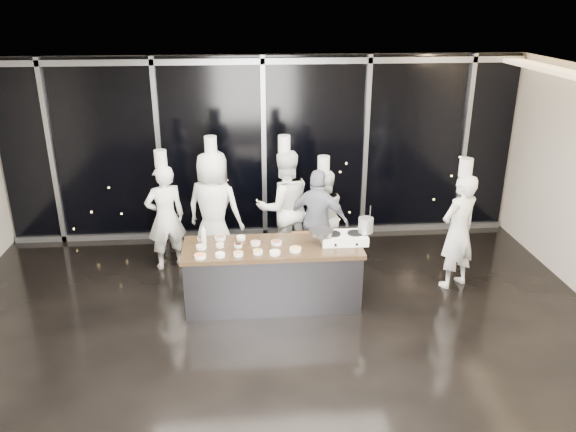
% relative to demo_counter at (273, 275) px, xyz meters
% --- Properties ---
extents(ground, '(9.00, 9.00, 0.00)m').
position_rel_demo_counter_xyz_m(ground, '(0.00, -0.90, -0.45)').
color(ground, black).
rests_on(ground, ground).
extents(room_shell, '(9.02, 7.02, 3.21)m').
position_rel_demo_counter_xyz_m(room_shell, '(0.18, -0.90, 1.79)').
color(room_shell, beige).
rests_on(room_shell, ground).
extents(window_wall, '(8.90, 0.11, 3.20)m').
position_rel_demo_counter_xyz_m(window_wall, '(0.00, 2.53, 1.14)').
color(window_wall, black).
rests_on(window_wall, ground).
extents(demo_counter, '(2.46, 0.86, 0.90)m').
position_rel_demo_counter_xyz_m(demo_counter, '(0.00, 0.00, 0.00)').
color(demo_counter, '#39393E').
rests_on(demo_counter, ground).
extents(stove, '(0.64, 0.41, 0.14)m').
position_rel_demo_counter_xyz_m(stove, '(1.00, 0.04, 0.51)').
color(stove, white).
rests_on(stove, demo_counter).
extents(frying_pan, '(0.58, 0.34, 0.06)m').
position_rel_demo_counter_xyz_m(frying_pan, '(0.67, 0.03, 0.62)').
color(frying_pan, slate).
rests_on(frying_pan, stove).
extents(stock_pot, '(0.21, 0.21, 0.21)m').
position_rel_demo_counter_xyz_m(stock_pot, '(1.30, 0.05, 0.69)').
color(stock_pot, silver).
rests_on(stock_pot, stove).
extents(prep_bowls, '(1.42, 0.73, 0.05)m').
position_rel_demo_counter_xyz_m(prep_bowls, '(-0.43, -0.06, 0.47)').
color(prep_bowls, white).
rests_on(prep_bowls, demo_counter).
extents(squeeze_bottle, '(0.07, 0.07, 0.27)m').
position_rel_demo_counter_xyz_m(squeeze_bottle, '(-0.94, 0.16, 0.57)').
color(squeeze_bottle, silver).
rests_on(squeeze_bottle, demo_counter).
extents(chef_far_left, '(0.73, 0.61, 1.94)m').
position_rel_demo_counter_xyz_m(chef_far_left, '(-1.61, 1.31, 0.42)').
color(chef_far_left, white).
rests_on(chef_far_left, ground).
extents(chef_left, '(1.09, 0.91, 2.12)m').
position_rel_demo_counter_xyz_m(chef_left, '(-0.85, 1.38, 0.50)').
color(chef_left, white).
rests_on(chef_left, ground).
extents(chef_center, '(1.06, 0.91, 2.11)m').
position_rel_demo_counter_xyz_m(chef_center, '(0.27, 1.38, 0.50)').
color(chef_center, white).
rests_on(chef_center, ground).
extents(guest, '(1.05, 0.74, 1.66)m').
position_rel_demo_counter_xyz_m(guest, '(0.77, 1.01, 0.38)').
color(guest, '#121733').
rests_on(guest, ground).
extents(chef_right, '(0.86, 0.73, 1.78)m').
position_rel_demo_counter_xyz_m(chef_right, '(0.89, 1.34, 0.33)').
color(chef_right, white).
rests_on(chef_right, ground).
extents(chef_side, '(0.76, 0.67, 1.99)m').
position_rel_demo_counter_xyz_m(chef_side, '(2.75, 0.32, 0.44)').
color(chef_side, white).
rests_on(chef_side, ground).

